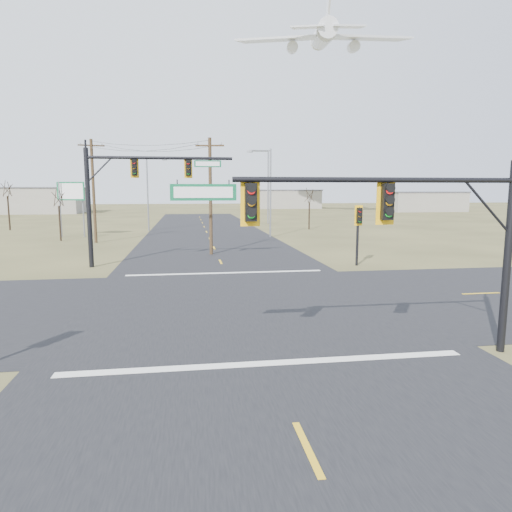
{
  "coord_description": "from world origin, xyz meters",
  "views": [
    {
      "loc": [
        -2.23,
        -20.1,
        5.05
      ],
      "look_at": [
        0.92,
        1.0,
        1.98
      ],
      "focal_mm": 32.0,
      "sensor_mm": 36.0,
      "label": 1
    }
  ],
  "objects_px": {
    "mast_arm_near": "(382,215)",
    "pedestal_signal_ne": "(359,221)",
    "bare_tree_a": "(58,197)",
    "bare_tree_b": "(7,188)",
    "highway_sign": "(71,198)",
    "utility_pole_near": "(210,195)",
    "streetlight_b": "(267,183)",
    "streetlight_a": "(269,188)",
    "mast_arm_far": "(132,182)",
    "streetlight_c": "(149,190)",
    "bare_tree_c": "(310,195)",
    "utility_pole_far": "(93,190)"
  },
  "relations": [
    {
      "from": "mast_arm_near",
      "to": "pedestal_signal_ne",
      "type": "distance_m",
      "value": 17.57
    },
    {
      "from": "bare_tree_a",
      "to": "bare_tree_b",
      "type": "distance_m",
      "value": 17.3
    },
    {
      "from": "mast_arm_near",
      "to": "highway_sign",
      "type": "relative_size",
      "value": 1.72
    },
    {
      "from": "mast_arm_near",
      "to": "utility_pole_near",
      "type": "xyz_separation_m",
      "value": [
        -3.81,
        23.49,
        0.38
      ]
    },
    {
      "from": "streetlight_b",
      "to": "bare_tree_a",
      "type": "height_order",
      "value": "streetlight_b"
    },
    {
      "from": "mast_arm_near",
      "to": "streetlight_a",
      "type": "relative_size",
      "value": 1.09
    },
    {
      "from": "mast_arm_far",
      "to": "streetlight_b",
      "type": "height_order",
      "value": "streetlight_b"
    },
    {
      "from": "streetlight_b",
      "to": "bare_tree_b",
      "type": "bearing_deg",
      "value": 172.28
    },
    {
      "from": "bare_tree_b",
      "to": "utility_pole_near",
      "type": "bearing_deg",
      "value": -47.29
    },
    {
      "from": "utility_pole_near",
      "to": "streetlight_a",
      "type": "height_order",
      "value": "streetlight_a"
    },
    {
      "from": "streetlight_b",
      "to": "bare_tree_a",
      "type": "xyz_separation_m",
      "value": [
        -24.82,
        -20.96,
        -1.87
      ]
    },
    {
      "from": "mast_arm_far",
      "to": "bare_tree_b",
      "type": "relative_size",
      "value": 1.44
    },
    {
      "from": "mast_arm_near",
      "to": "streetlight_c",
      "type": "distance_m",
      "value": 47.22
    },
    {
      "from": "highway_sign",
      "to": "bare_tree_c",
      "type": "relative_size",
      "value": 1.05
    },
    {
      "from": "pedestal_signal_ne",
      "to": "highway_sign",
      "type": "distance_m",
      "value": 33.27
    },
    {
      "from": "mast_arm_far",
      "to": "utility_pole_near",
      "type": "height_order",
      "value": "utility_pole_near"
    },
    {
      "from": "streetlight_a",
      "to": "bare_tree_b",
      "type": "relative_size",
      "value": 1.42
    },
    {
      "from": "utility_pole_far",
      "to": "streetlight_a",
      "type": "xyz_separation_m",
      "value": [
        17.6,
        2.67,
        0.18
      ]
    },
    {
      "from": "highway_sign",
      "to": "bare_tree_b",
      "type": "xyz_separation_m",
      "value": [
        -10.19,
        10.3,
        1.09
      ]
    },
    {
      "from": "mast_arm_far",
      "to": "streetlight_b",
      "type": "bearing_deg",
      "value": 50.53
    },
    {
      "from": "streetlight_a",
      "to": "streetlight_b",
      "type": "distance_m",
      "value": 20.93
    },
    {
      "from": "utility_pole_far",
      "to": "bare_tree_c",
      "type": "relative_size",
      "value": 1.73
    },
    {
      "from": "utility_pole_far",
      "to": "bare_tree_a",
      "type": "bearing_deg",
      "value": 148.79
    },
    {
      "from": "mast_arm_near",
      "to": "streetlight_a",
      "type": "height_order",
      "value": "streetlight_a"
    },
    {
      "from": "mast_arm_near",
      "to": "bare_tree_c",
      "type": "xyz_separation_m",
      "value": [
        10.11,
        45.43,
        0.14
      ]
    },
    {
      "from": "streetlight_c",
      "to": "bare_tree_b",
      "type": "height_order",
      "value": "streetlight_c"
    },
    {
      "from": "bare_tree_a",
      "to": "streetlight_b",
      "type": "bearing_deg",
      "value": 40.17
    },
    {
      "from": "pedestal_signal_ne",
      "to": "utility_pole_far",
      "type": "bearing_deg",
      "value": 137.98
    },
    {
      "from": "mast_arm_near",
      "to": "bare_tree_b",
      "type": "distance_m",
      "value": 57.5
    },
    {
      "from": "utility_pole_near",
      "to": "utility_pole_far",
      "type": "relative_size",
      "value": 0.92
    },
    {
      "from": "highway_sign",
      "to": "utility_pole_far",
      "type": "bearing_deg",
      "value": -42.9
    },
    {
      "from": "mast_arm_near",
      "to": "highway_sign",
      "type": "bearing_deg",
      "value": 115.06
    },
    {
      "from": "mast_arm_near",
      "to": "streetlight_b",
      "type": "height_order",
      "value": "streetlight_b"
    },
    {
      "from": "bare_tree_a",
      "to": "highway_sign",
      "type": "bearing_deg",
      "value": 85.6
    },
    {
      "from": "mast_arm_far",
      "to": "streetlight_a",
      "type": "distance_m",
      "value": 21.41
    },
    {
      "from": "utility_pole_far",
      "to": "streetlight_c",
      "type": "bearing_deg",
      "value": 71.34
    },
    {
      "from": "streetlight_a",
      "to": "bare_tree_c",
      "type": "bearing_deg",
      "value": 71.26
    },
    {
      "from": "bare_tree_b",
      "to": "streetlight_c",
      "type": "bearing_deg",
      "value": -12.39
    },
    {
      "from": "pedestal_signal_ne",
      "to": "streetlight_c",
      "type": "distance_m",
      "value": 33.65
    },
    {
      "from": "pedestal_signal_ne",
      "to": "utility_pole_near",
      "type": "relative_size",
      "value": 0.45
    },
    {
      "from": "utility_pole_near",
      "to": "bare_tree_a",
      "type": "xyz_separation_m",
      "value": [
        -14.61,
        12.39,
        -0.35
      ]
    },
    {
      "from": "bare_tree_c",
      "to": "streetlight_c",
      "type": "bearing_deg",
      "value": 178.18
    },
    {
      "from": "utility_pole_far",
      "to": "bare_tree_b",
      "type": "height_order",
      "value": "utility_pole_far"
    },
    {
      "from": "mast_arm_far",
      "to": "streetlight_a",
      "type": "relative_size",
      "value": 1.01
    },
    {
      "from": "mast_arm_far",
      "to": "pedestal_signal_ne",
      "type": "xyz_separation_m",
      "value": [
        14.9,
        -2.08,
        -2.55
      ]
    },
    {
      "from": "mast_arm_far",
      "to": "bare_tree_c",
      "type": "relative_size",
      "value": 1.68
    },
    {
      "from": "streetlight_b",
      "to": "bare_tree_a",
      "type": "bearing_deg",
      "value": -158.63
    },
    {
      "from": "mast_arm_far",
      "to": "utility_pole_near",
      "type": "distance_m",
      "value": 7.29
    },
    {
      "from": "mast_arm_near",
      "to": "mast_arm_far",
      "type": "xyz_separation_m",
      "value": [
        -9.18,
        18.64,
        1.23
      ]
    },
    {
      "from": "highway_sign",
      "to": "bare_tree_c",
      "type": "distance_m",
      "value": 28.8
    }
  ]
}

